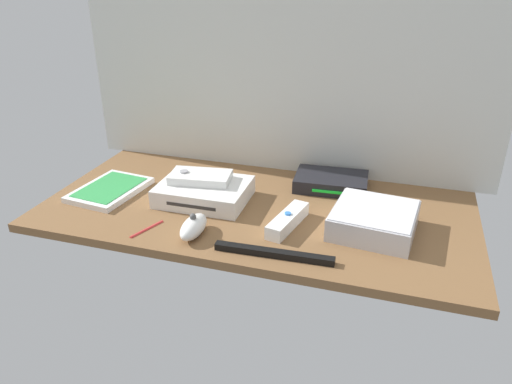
# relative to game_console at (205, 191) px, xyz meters

# --- Properties ---
(ground_plane) EXTENTS (1.00, 0.48, 0.02)m
(ground_plane) POSITION_rel_game_console_xyz_m (0.13, -0.00, -0.03)
(ground_plane) COLOR brown
(ground_plane) RESTS_ON ground
(back_wall) EXTENTS (1.10, 0.01, 0.64)m
(back_wall) POSITION_rel_game_console_xyz_m (0.13, 0.24, 0.30)
(back_wall) COLOR silver
(back_wall) RESTS_ON ground
(game_console) EXTENTS (0.21, 0.17, 0.04)m
(game_console) POSITION_rel_game_console_xyz_m (0.00, 0.00, 0.00)
(game_console) COLOR white
(game_console) RESTS_ON ground_plane
(mini_computer) EXTENTS (0.19, 0.19, 0.05)m
(mini_computer) POSITION_rel_game_console_xyz_m (0.40, -0.03, 0.00)
(mini_computer) COLOR silver
(mini_computer) RESTS_ON ground_plane
(game_case) EXTENTS (0.16, 0.20, 0.02)m
(game_case) POSITION_rel_game_console_xyz_m (-0.24, -0.03, -0.01)
(game_case) COLOR white
(game_case) RESTS_ON ground_plane
(network_router) EXTENTS (0.19, 0.13, 0.03)m
(network_router) POSITION_rel_game_console_xyz_m (0.28, 0.16, -0.00)
(network_router) COLOR black
(network_router) RESTS_ON ground_plane
(remote_wand) EXTENTS (0.07, 0.15, 0.03)m
(remote_wand) POSITION_rel_game_console_xyz_m (0.22, -0.07, -0.01)
(remote_wand) COLOR white
(remote_wand) RESTS_ON ground_plane
(remote_nunchuk) EXTENTS (0.05, 0.10, 0.05)m
(remote_nunchuk) POSITION_rel_game_console_xyz_m (0.04, -0.16, -0.00)
(remote_nunchuk) COLOR white
(remote_nunchuk) RESTS_ON ground_plane
(remote_classic_pad) EXTENTS (0.15, 0.10, 0.02)m
(remote_classic_pad) POSITION_rel_game_console_xyz_m (-0.01, 0.01, 0.03)
(remote_classic_pad) COLOR white
(remote_classic_pad) RESTS_ON game_console
(sensor_bar) EXTENTS (0.24, 0.03, 0.01)m
(sensor_bar) POSITION_rel_game_console_xyz_m (0.23, -0.19, -0.01)
(sensor_bar) COLOR black
(sensor_bar) RESTS_ON ground_plane
(stylus_pen) EXTENTS (0.04, 0.09, 0.01)m
(stylus_pen) POSITION_rel_game_console_xyz_m (-0.06, -0.17, -0.02)
(stylus_pen) COLOR red
(stylus_pen) RESTS_ON ground_plane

